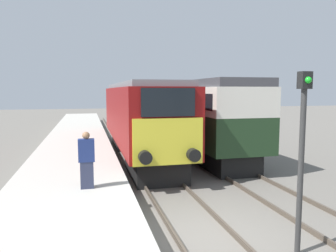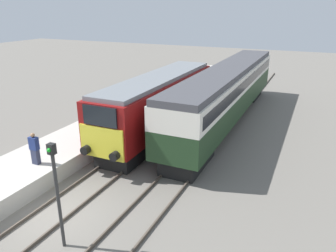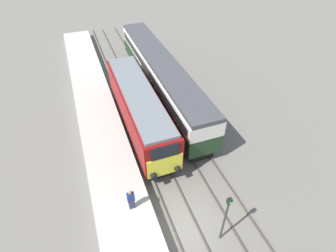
{
  "view_description": "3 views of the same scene",
  "coord_description": "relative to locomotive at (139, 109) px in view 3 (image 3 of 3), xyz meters",
  "views": [
    {
      "loc": [
        -2.7,
        -7.17,
        3.56
      ],
      "look_at": [
        0.0,
        3.69,
        2.35
      ],
      "focal_mm": 35.0,
      "sensor_mm": 36.0,
      "label": 1
    },
    {
      "loc": [
        9.05,
        -8.33,
        8.04
      ],
      "look_at": [
        1.7,
        7.69,
        1.6
      ],
      "focal_mm": 35.0,
      "sensor_mm": 36.0,
      "label": 2
    },
    {
      "loc": [
        -3.8,
        -7.22,
        15.15
      ],
      "look_at": [
        1.7,
        7.69,
        1.6
      ],
      "focal_mm": 28.0,
      "sensor_mm": 36.0,
      "label": 3
    }
  ],
  "objects": [
    {
      "name": "passenger_carriage",
      "position": [
        3.4,
        4.35,
        0.3
      ],
      "size": [
        2.75,
        19.98,
        4.08
      ],
      "color": "black",
      "rests_on": "ground_plane"
    },
    {
      "name": "person_on_platform",
      "position": [
        -2.74,
        -7.93,
        -0.54
      ],
      "size": [
        0.44,
        0.26,
        1.59
      ],
      "color": "#2D334C",
      "rests_on": "platform_left"
    },
    {
      "name": "ground_plane",
      "position": [
        0.0,
        -9.97,
        -2.18
      ],
      "size": [
        120.0,
        120.0,
        0.0
      ],
      "primitive_type": "plane",
      "color": "slate"
    },
    {
      "name": "rails_near_track",
      "position": [
        0.0,
        -4.97,
        -2.11
      ],
      "size": [
        1.51,
        60.0,
        0.14
      ],
      "color": "#4C4238",
      "rests_on": "ground_plane"
    },
    {
      "name": "rails_far_track",
      "position": [
        3.4,
        -4.97,
        -2.11
      ],
      "size": [
        1.5,
        60.0,
        0.14
      ],
      "color": "#4C4238",
      "rests_on": "ground_plane"
    },
    {
      "name": "platform_left",
      "position": [
        -3.3,
        -1.97,
        -1.76
      ],
      "size": [
        3.5,
        50.0,
        0.85
      ],
      "color": "#B7B2A8",
      "rests_on": "ground_plane"
    },
    {
      "name": "signal_post",
      "position": [
        1.7,
        -11.19,
        0.17
      ],
      "size": [
        0.24,
        0.28,
        3.96
      ],
      "color": "#333333",
      "rests_on": "ground_plane"
    },
    {
      "name": "locomotive",
      "position": [
        0.0,
        0.0,
        0.0
      ],
      "size": [
        2.7,
        13.05,
        3.95
      ],
      "color": "black",
      "rests_on": "ground_plane"
    }
  ]
}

